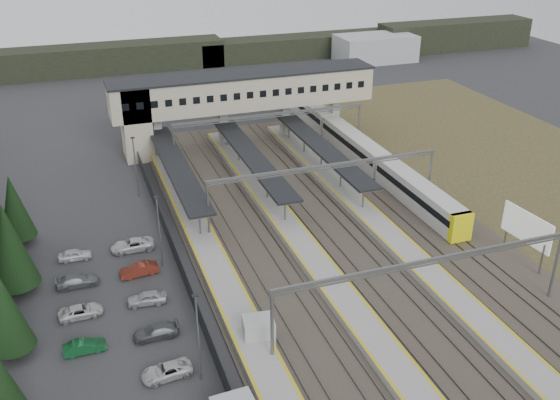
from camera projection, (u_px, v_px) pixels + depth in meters
name	position (u px, v px, depth m)	size (l,w,h in m)	color
ground	(265.00, 304.00, 58.89)	(220.00, 220.00, 0.00)	#2B2B2D
conifer_row	(3.00, 336.00, 46.94)	(4.42, 49.82, 9.50)	black
car_park	(129.00, 367.00, 50.09)	(10.47, 44.62, 1.29)	silver
lampposts	(175.00, 274.00, 55.68)	(0.50, 53.25, 8.07)	slate
fence	(186.00, 280.00, 60.76)	(0.08, 90.00, 2.00)	#26282B
relay_cabin_far	(259.00, 331.00, 53.33)	(2.91, 2.54, 2.41)	#A3A6A8
rail_corridor	(334.00, 259.00, 65.79)	(34.00, 90.00, 0.92)	#38332B
canopies	(252.00, 156.00, 82.20)	(23.10, 30.00, 3.28)	black
footbridge	(226.00, 96.00, 93.41)	(40.40, 6.40, 11.20)	#BBB094
gantries	(369.00, 215.00, 62.40)	(28.40, 62.28, 7.17)	slate
train	(355.00, 146.00, 91.52)	(2.64, 55.05, 3.32)	beige
billboard	(527.00, 229.00, 64.11)	(0.77, 6.64, 5.78)	slate
treeline_far	(239.00, 52.00, 143.09)	(170.00, 19.00, 7.00)	black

